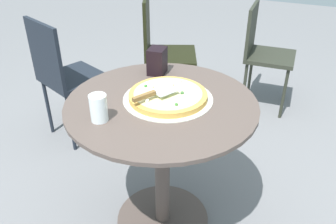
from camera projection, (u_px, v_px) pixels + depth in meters
name	position (u px, v px, depth m)	size (l,w,h in m)	color
ground_plane	(163.00, 219.00, 1.91)	(10.00, 10.00, 0.00)	slate
patio_table	(162.00, 143.00, 1.65)	(0.84, 0.84, 0.73)	#4F423C
pizza_on_tray	(168.00, 96.00, 1.54)	(0.39, 0.39, 0.05)	beige
pizza_server	(154.00, 93.00, 1.48)	(0.21, 0.14, 0.02)	silver
drinking_cup	(99.00, 108.00, 1.38)	(0.07, 0.07, 0.11)	white
napkin_dispenser	(157.00, 61.00, 1.74)	(0.09, 0.08, 0.13)	black
patio_chair_near	(63.00, 72.00, 2.32)	(0.47, 0.47, 0.86)	black
patio_chair_far	(263.00, 49.00, 2.73)	(0.38, 0.38, 0.82)	#2A2D23
patio_chair_corner	(161.00, 46.00, 2.72)	(0.50, 0.50, 0.88)	black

